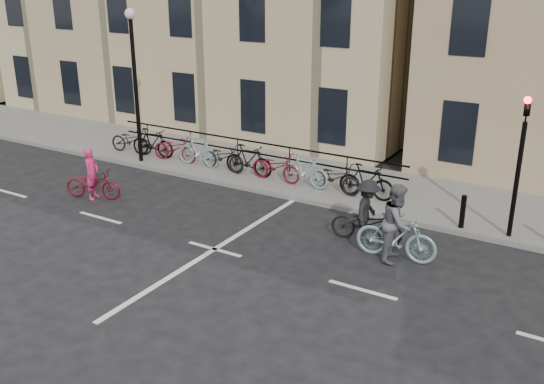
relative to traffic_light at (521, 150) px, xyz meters
The scene contains 10 objects.
ground 7.96m from the traffic_light, 145.01° to the right, with size 120.00×120.00×0.00m, color black.
sidewalk 10.60m from the traffic_light, behind, with size 46.00×4.00×0.15m, color slate.
building_west 17.70m from the traffic_light, 150.33° to the left, with size 20.00×10.00×10.00m, color #C4B584.
traffic_light is the anchor object (origin of this frame).
lamp_post 12.74m from the traffic_light, behind, with size 0.36×0.36×5.28m.
bollard_east 2.21m from the traffic_light, behind, with size 0.14×0.14×0.90m, color black.
parked_bikes 9.22m from the traffic_light, behind, with size 11.45×1.23×1.05m.
cyclist_pink 12.16m from the traffic_light, 164.09° to the right, with size 1.89×1.15×1.59m.
cyclist_grey 3.71m from the traffic_light, 130.39° to the right, with size 2.02×0.99×1.91m.
cyclist_dark 4.10m from the traffic_light, 148.61° to the right, with size 1.94×1.15×1.67m.
Camera 1 is at (8.37, -11.04, 6.54)m, focal length 40.00 mm.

